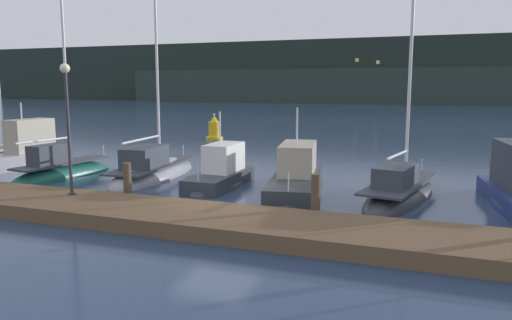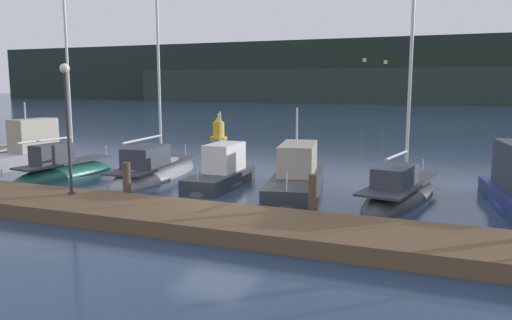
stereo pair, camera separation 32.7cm
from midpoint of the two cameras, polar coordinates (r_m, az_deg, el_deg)
ground_plane at (r=16.43m, az=-5.14°, el=-5.93°), size 400.00×400.00×0.00m
dock at (r=14.87m, az=-8.13°, el=-6.64°), size 39.58×2.80×0.45m
mooring_pile_2 at (r=17.87m, az=-14.99°, el=-2.61°), size 0.28×0.28×1.46m
mooring_pile_3 at (r=15.02m, az=6.20°, el=-4.41°), size 0.28×0.28×1.48m
motorboat_berth_2 at (r=27.97m, az=-25.24°, el=0.16°), size 1.97×5.42×3.91m
sailboat_berth_3 at (r=24.11m, az=-21.67°, el=-1.36°), size 1.97×5.74×8.64m
sailboat_berth_4 at (r=22.91m, az=-12.03°, el=-1.58°), size 2.81×7.35×8.94m
motorboat_berth_5 at (r=20.43m, az=-4.54°, el=-2.18°), size 1.71×4.66×3.53m
motorboat_berth_6 at (r=19.26m, az=4.14°, el=-2.78°), size 3.14×6.86×3.80m
sailboat_berth_7 at (r=18.89m, az=15.68°, el=-3.82°), size 2.98×6.89×9.81m
channel_buoy at (r=38.26m, az=-5.03°, el=3.49°), size 1.31×1.31×1.95m
dock_lamppost at (r=17.63m, az=-21.28°, el=5.49°), size 0.32×0.32×4.35m
hillside_backdrop at (r=121.43m, az=18.21°, el=9.40°), size 240.00×23.00×14.55m
rowboat_adrift at (r=39.86m, az=-24.41°, el=1.92°), size 3.24×1.24×0.56m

